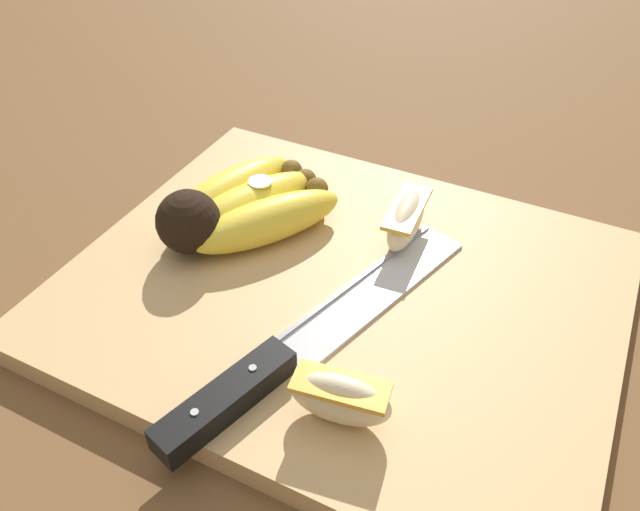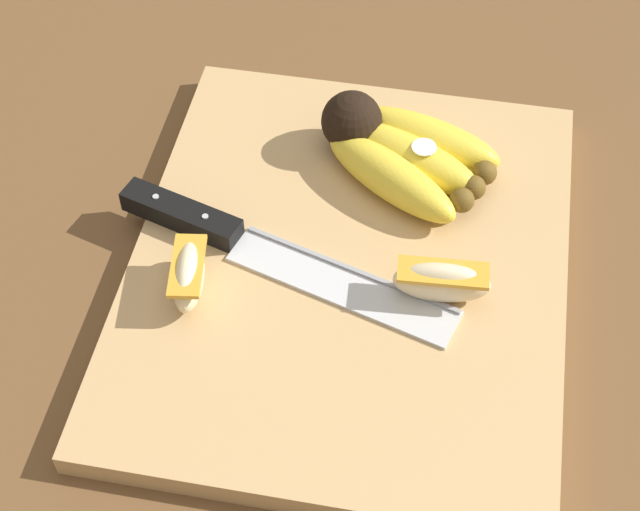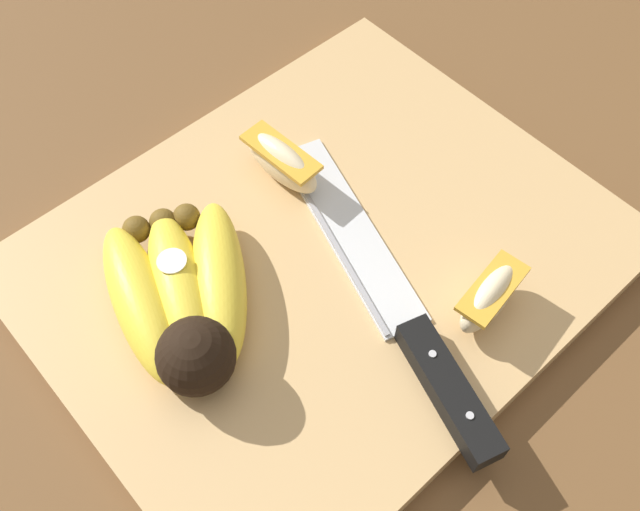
{
  "view_description": "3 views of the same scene",
  "coord_description": "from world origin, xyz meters",
  "px_view_note": "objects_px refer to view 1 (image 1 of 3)",
  "views": [
    {
      "loc": [
        -0.12,
        0.31,
        0.34
      ],
      "look_at": [
        0.04,
        -0.01,
        0.04
      ],
      "focal_mm": 35.53,
      "sensor_mm": 36.0,
      "label": 1
    },
    {
      "loc": [
        -0.46,
        -0.08,
        0.61
      ],
      "look_at": [
        0.0,
        0.01,
        0.04
      ],
      "focal_mm": 56.35,
      "sensor_mm": 36.0,
      "label": 2
    },
    {
      "loc": [
        0.21,
        0.2,
        0.45
      ],
      "look_at": [
        0.03,
        -0.0,
        0.04
      ],
      "focal_mm": 40.0,
      "sensor_mm": 36.0,
      "label": 3
    }
  ],
  "objects_px": {
    "banana_bunch": "(239,208)",
    "chefs_knife": "(283,357)",
    "apple_wedge_near": "(406,219)",
    "apple_wedge_middle": "(340,398)"
  },
  "relations": [
    {
      "from": "banana_bunch",
      "to": "apple_wedge_middle",
      "type": "xyz_separation_m",
      "value": [
        -0.15,
        0.13,
        -0.0
      ]
    },
    {
      "from": "banana_bunch",
      "to": "apple_wedge_middle",
      "type": "bearing_deg",
      "value": 138.88
    },
    {
      "from": "banana_bunch",
      "to": "chefs_knife",
      "type": "bearing_deg",
      "value": 132.42
    },
    {
      "from": "chefs_knife",
      "to": "apple_wedge_middle",
      "type": "relative_size",
      "value": 4.26
    },
    {
      "from": "chefs_knife",
      "to": "apple_wedge_near",
      "type": "relative_size",
      "value": 3.8
    },
    {
      "from": "apple_wedge_near",
      "to": "apple_wedge_middle",
      "type": "distance_m",
      "value": 0.18
    },
    {
      "from": "chefs_knife",
      "to": "apple_wedge_near",
      "type": "height_order",
      "value": "apple_wedge_near"
    },
    {
      "from": "chefs_knife",
      "to": "apple_wedge_middle",
      "type": "distance_m",
      "value": 0.06
    },
    {
      "from": "apple_wedge_middle",
      "to": "chefs_knife",
      "type": "bearing_deg",
      "value": -23.27
    },
    {
      "from": "banana_bunch",
      "to": "chefs_knife",
      "type": "xyz_separation_m",
      "value": [
        -0.1,
        0.11,
        -0.01
      ]
    }
  ]
}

